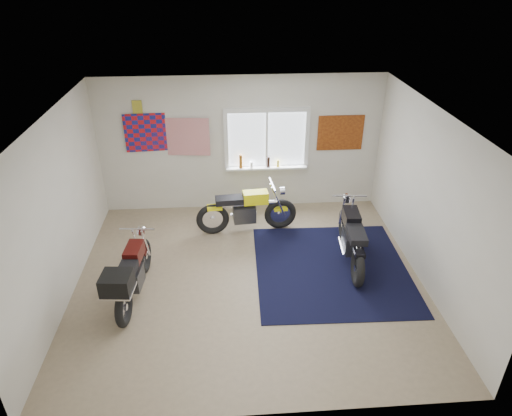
{
  "coord_description": "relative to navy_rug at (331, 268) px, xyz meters",
  "views": [
    {
      "loc": [
        -0.32,
        -5.89,
        4.58
      ],
      "look_at": [
        0.14,
        0.4,
        1.09
      ],
      "focal_mm": 32.0,
      "sensor_mm": 36.0,
      "label": 1
    }
  ],
  "objects": [
    {
      "name": "room_shell",
      "position": [
        -1.39,
        -0.18,
        1.63
      ],
      "size": [
        5.5,
        5.5,
        5.5
      ],
      "color": "white",
      "rests_on": "ground"
    },
    {
      "name": "black_chrome_bike",
      "position": [
        0.36,
        0.24,
        0.43
      ],
      "size": [
        0.59,
        1.95,
        1.0
      ],
      "rotation": [
        0.0,
        0.0,
        1.49
      ],
      "color": "black",
      "rests_on": "navy_rug"
    },
    {
      "name": "window_assembly",
      "position": [
        -0.89,
        2.29,
        1.36
      ],
      "size": [
        1.66,
        0.17,
        1.26
      ],
      "color": "white",
      "rests_on": "room_shell"
    },
    {
      "name": "maroon_tourer",
      "position": [
        -3.15,
        -0.58,
        0.47
      ],
      "size": [
        0.59,
        1.81,
        0.92
      ],
      "rotation": [
        0.0,
        0.0,
        1.48
      ],
      "color": "black",
      "rests_on": "ground"
    },
    {
      "name": "navy_rug",
      "position": [
        0.0,
        0.0,
        0.0
      ],
      "size": [
        2.57,
        2.66,
        0.01
      ],
      "primitive_type": "cube",
      "rotation": [
        0.0,
        0.0,
        -0.03
      ],
      "color": "black",
      "rests_on": "ground"
    },
    {
      "name": "flag_display",
      "position": [
        -3.29,
        2.3,
        2.14
      ],
      "size": [
        1.6,
        0.1,
        1.17
      ],
      "color": "red",
      "rests_on": "room_shell"
    },
    {
      "name": "yellow_triumph",
      "position": [
        -1.35,
        1.32,
        0.41
      ],
      "size": [
        1.9,
        0.57,
        0.95
      ],
      "rotation": [
        0.0,
        0.0,
        0.09
      ],
      "color": "black",
      "rests_on": "ground"
    },
    {
      "name": "triumph_poster",
      "position": [
        0.56,
        2.3,
        1.54
      ],
      "size": [
        0.9,
        0.03,
        0.7
      ],
      "primitive_type": "cube",
      "color": "#A54C14",
      "rests_on": "room_shell"
    },
    {
      "name": "ground",
      "position": [
        -1.39,
        -0.18,
        -0.01
      ],
      "size": [
        5.5,
        5.5,
        0.0
      ],
      "primitive_type": "plane",
      "color": "#9E896B",
      "rests_on": "ground"
    },
    {
      "name": "oil_bottles",
      "position": [
        -1.13,
        2.22,
        1.01
      ],
      "size": [
        0.8,
        0.07,
        0.28
      ],
      "color": "brown",
      "rests_on": "window_assembly"
    }
  ]
}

